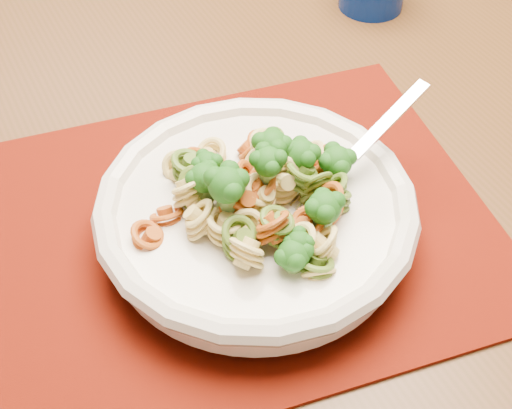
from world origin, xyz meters
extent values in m
cube|color=#522A1B|center=(0.00, 0.00, 0.00)|extent=(4.00, 4.00, 0.01)
cube|color=#4D2C15|center=(-0.03, -0.45, 0.71)|extent=(1.65, 1.35, 0.04)
cube|color=#4D2C15|center=(0.43, 0.14, 0.34)|extent=(0.09, 0.09, 0.69)
cube|color=#631104|center=(0.04, -0.60, 0.73)|extent=(0.50, 0.42, 0.00)
cylinder|color=silver|center=(0.06, -0.61, 0.73)|extent=(0.11, 0.11, 0.01)
cylinder|color=silver|center=(0.06, -0.61, 0.75)|extent=(0.24, 0.24, 0.03)
torus|color=silver|center=(0.06, -0.61, 0.77)|extent=(0.26, 0.26, 0.02)
camera|label=1|loc=(0.01, -0.99, 1.19)|focal=50.00mm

